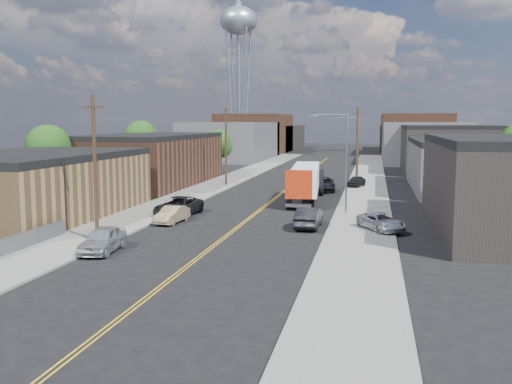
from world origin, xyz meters
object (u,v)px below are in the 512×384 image
at_px(car_left_b, 172,215).
at_px(car_right_oncoming, 309,218).
at_px(car_right_lot_c, 356,181).
at_px(car_left_a, 103,239).
at_px(car_right_lot_a, 381,222).
at_px(car_ahead_truck, 323,184).
at_px(semi_truck, 308,180).
at_px(car_left_c, 178,206).
at_px(water_tower, 239,26).

height_order(car_left_b, car_right_oncoming, car_right_oncoming).
height_order(car_right_oncoming, car_right_lot_c, car_right_oncoming).
height_order(car_left_a, car_right_lot_a, car_left_a).
relative_size(car_left_a, car_ahead_truck, 0.80).
xyz_separation_m(car_right_lot_a, car_ahead_truck, (-6.52, 24.47, 0.03)).
relative_size(car_right_lot_a, car_right_lot_c, 1.20).
relative_size(car_right_lot_a, car_ahead_truck, 0.78).
height_order(car_left_a, car_left_b, car_left_a).
distance_m(car_right_lot_a, car_ahead_truck, 25.33).
bearing_deg(semi_truck, car_left_a, -115.46).
distance_m(car_right_oncoming, car_ahead_truck, 23.86).
distance_m(car_left_c, car_ahead_truck, 23.16).
height_order(semi_truck, car_right_lot_c, semi_truck).
bearing_deg(car_right_oncoming, car_right_lot_a, 174.70).
bearing_deg(car_left_c, water_tower, 105.28).
xyz_separation_m(water_tower, car_right_lot_a, (33.00, -92.47, -29.85)).
bearing_deg(water_tower, car_left_c, -80.00).
height_order(car_left_b, car_left_c, car_left_c).
bearing_deg(water_tower, car_left_a, -81.37).
bearing_deg(car_right_oncoming, car_left_a, 43.87).
bearing_deg(car_right_lot_c, car_right_lot_a, -66.54).
relative_size(semi_truck, car_ahead_truck, 2.49).
bearing_deg(car_left_a, car_left_b, 81.35).
distance_m(water_tower, car_left_a, 108.15).
bearing_deg(car_left_b, water_tower, 105.58).
height_order(car_left_b, car_right_lot_a, car_right_lot_a).
distance_m(water_tower, car_left_c, 94.63).
xyz_separation_m(car_left_a, car_right_oncoming, (11.88, 10.93, -0.00)).
bearing_deg(car_right_lot_c, car_ahead_truck, -113.19).
xyz_separation_m(semi_truck, car_right_lot_a, (7.38, -15.83, -1.38)).
bearing_deg(car_ahead_truck, car_left_a, -114.01).
bearing_deg(water_tower, car_right_lot_a, -70.36).
bearing_deg(car_ahead_truck, car_right_lot_a, -81.73).
xyz_separation_m(car_left_c, car_right_oncoming, (11.88, -3.40, -0.02)).
bearing_deg(car_right_oncoming, water_tower, -72.10).
xyz_separation_m(car_left_b, car_right_lot_a, (16.69, -0.47, 0.11)).
xyz_separation_m(semi_truck, car_left_a, (-10.02, -26.13, -1.36)).
bearing_deg(car_right_lot_c, semi_truck, -91.66).
bearing_deg(semi_truck, water_tower, 103.99).
bearing_deg(car_left_c, car_right_lot_a, -7.78).
distance_m(water_tower, car_right_lot_a, 102.62).
relative_size(car_left_c, car_right_oncoming, 1.21).
distance_m(car_left_b, car_ahead_truck, 26.07).
bearing_deg(car_left_c, car_ahead_truck, 67.24).
height_order(car_right_lot_c, car_ahead_truck, car_ahead_truck).
bearing_deg(car_right_lot_c, car_left_a, -92.61).
bearing_deg(water_tower, car_left_b, -79.95).
distance_m(car_left_b, car_right_oncoming, 11.17).
height_order(semi_truck, car_right_oncoming, semi_truck).
xyz_separation_m(car_left_a, car_right_lot_a, (17.40, 10.30, -0.01)).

